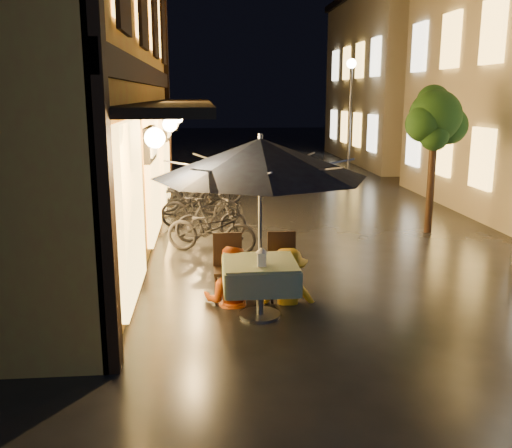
{
  "coord_description": "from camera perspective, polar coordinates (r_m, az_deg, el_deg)",
  "views": [
    {
      "loc": [
        -2.43,
        -7.23,
        2.94
      ],
      "look_at": [
        -1.72,
        0.61,
        1.15
      ],
      "focal_mm": 40.0,
      "sensor_mm": 36.0,
      "label": 1
    }
  ],
  "objects": [
    {
      "name": "bicycle_4",
      "position": [
        14.72,
        -6.39,
        3.19
      ],
      "size": [
        1.94,
        0.82,
        1.0
      ],
      "primitive_type": "imported",
      "rotation": [
        0.0,
        0.0,
        1.66
      ],
      "color": "black",
      "rests_on": "ground"
    },
    {
      "name": "west_building",
      "position": [
        11.73,
        -22.33,
        15.67
      ],
      "size": [
        5.9,
        11.4,
        7.4
      ],
      "color": "#D4843C",
      "rests_on": "ground"
    },
    {
      "name": "east_building_far",
      "position": [
        27.12,
        16.8,
        13.81
      ],
      "size": [
        7.3,
        10.3,
        7.3
      ],
      "color": "gray",
      "rests_on": "ground"
    },
    {
      "name": "bicycle_3",
      "position": [
        14.23,
        -6.6,
        2.88
      ],
      "size": [
        1.7,
        0.52,
        1.01
      ],
      "primitive_type": "imported",
      "rotation": [
        0.0,
        0.0,
        1.6
      ],
      "color": "black",
      "rests_on": "ground"
    },
    {
      "name": "streetlamp_far",
      "position": [
        21.91,
        9.42,
        12.59
      ],
      "size": [
        0.36,
        0.36,
        4.23
      ],
      "color": "#59595E",
      "rests_on": "ground"
    },
    {
      "name": "street_tree",
      "position": [
        12.71,
        17.52,
        9.89
      ],
      "size": [
        1.43,
        1.2,
        3.15
      ],
      "color": "black",
      "rests_on": "ground"
    },
    {
      "name": "patio_umbrella",
      "position": [
        7.31,
        0.43,
        6.61
      ],
      "size": [
        2.8,
        2.8,
        2.46
      ],
      "color": "#59595E",
      "rests_on": "ground"
    },
    {
      "name": "cafe_chair_left",
      "position": [
        8.33,
        -2.83,
        -3.96
      ],
      "size": [
        0.42,
        0.42,
        0.97
      ],
      "color": "black",
      "rests_on": "ground"
    },
    {
      "name": "bicycle_1",
      "position": [
        11.68,
        -4.5,
        0.47
      ],
      "size": [
        1.56,
        0.76,
        0.9
      ],
      "primitive_type": "imported",
      "rotation": [
        0.0,
        0.0,
        1.81
      ],
      "color": "black",
      "rests_on": "ground"
    },
    {
      "name": "bicycle_0",
      "position": [
        10.82,
        -4.51,
        -0.46
      ],
      "size": [
        1.86,
        1.15,
        0.92
      ],
      "primitive_type": "imported",
      "rotation": [
        0.0,
        0.0,
        1.24
      ],
      "color": "black",
      "rests_on": "ground"
    },
    {
      "name": "ground",
      "position": [
        8.17,
        12.65,
        -8.59
      ],
      "size": [
        90.0,
        90.0,
        0.0
      ],
      "primitive_type": "plane",
      "color": "black",
      "rests_on": "ground"
    },
    {
      "name": "cafe_table",
      "position": [
        7.64,
        0.41,
        -5.12
      ],
      "size": [
        0.99,
        0.99,
        0.78
      ],
      "color": "#59595E",
      "rests_on": "ground"
    },
    {
      "name": "person_orange",
      "position": [
        8.1,
        -2.64,
        -2.36
      ],
      "size": [
        0.9,
        0.77,
        1.64
      ],
      "primitive_type": "imported",
      "rotation": [
        0.0,
        0.0,
        2.94
      ],
      "color": "#BB470E",
      "rests_on": "ground"
    },
    {
      "name": "table_lantern",
      "position": [
        7.33,
        0.58,
        -3.18
      ],
      "size": [
        0.16,
        0.16,
        0.25
      ],
      "color": "white",
      "rests_on": "cafe_table"
    },
    {
      "name": "bicycle_5",
      "position": [
        15.5,
        -4.5,
        3.91
      ],
      "size": [
        1.9,
        0.94,
        1.1
      ],
      "primitive_type": "imported",
      "rotation": [
        0.0,
        0.0,
        1.81
      ],
      "color": "black",
      "rests_on": "ground"
    },
    {
      "name": "cafe_chair_right",
      "position": [
        8.4,
        2.64,
        -3.81
      ],
      "size": [
        0.42,
        0.42,
        0.97
      ],
      "color": "black",
      "rests_on": "ground"
    },
    {
      "name": "person_yellow",
      "position": [
        8.15,
        3.21,
        -2.6
      ],
      "size": [
        1.03,
        0.62,
        1.55
      ],
      "primitive_type": "imported",
      "rotation": [
        0.0,
        0.0,
        3.1
      ],
      "color": "gold",
      "rests_on": "ground"
    },
    {
      "name": "bicycle_2",
      "position": [
        12.97,
        -5.57,
        1.78
      ],
      "size": [
        1.84,
        0.77,
        0.94
      ],
      "primitive_type": "imported",
      "rotation": [
        0.0,
        0.0,
        1.66
      ],
      "color": "black",
      "rests_on": "ground"
    }
  ]
}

